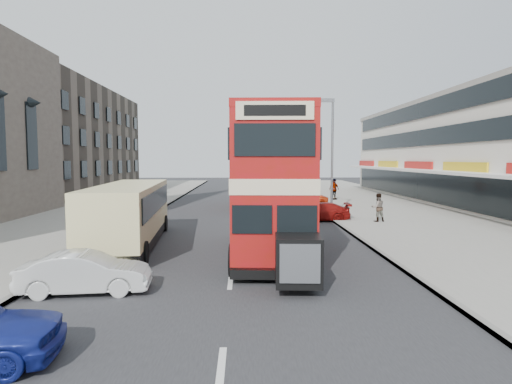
% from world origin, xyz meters
% --- Properties ---
extents(ground, '(160.00, 160.00, 0.00)m').
position_xyz_m(ground, '(0.00, 0.00, 0.00)').
color(ground, '#28282B').
rests_on(ground, ground).
extents(road_surface, '(12.00, 90.00, 0.01)m').
position_xyz_m(road_surface, '(0.00, 20.00, 0.01)').
color(road_surface, '#28282B').
rests_on(road_surface, ground).
extents(pavement_right, '(12.00, 90.00, 0.15)m').
position_xyz_m(pavement_right, '(12.00, 20.00, 0.07)').
color(pavement_right, gray).
rests_on(pavement_right, ground).
extents(pavement_left, '(12.00, 90.00, 0.15)m').
position_xyz_m(pavement_left, '(-12.00, 20.00, 0.07)').
color(pavement_left, gray).
rests_on(pavement_left, ground).
extents(kerb_left, '(0.20, 90.00, 0.16)m').
position_xyz_m(kerb_left, '(-6.10, 20.00, 0.07)').
color(kerb_left, gray).
rests_on(kerb_left, ground).
extents(kerb_right, '(0.20, 90.00, 0.16)m').
position_xyz_m(kerb_right, '(6.10, 20.00, 0.07)').
color(kerb_right, gray).
rests_on(kerb_right, ground).
extents(brick_terrace, '(14.00, 28.00, 12.00)m').
position_xyz_m(brick_terrace, '(-22.00, 38.00, 6.00)').
color(brick_terrace, '#66594C').
rests_on(brick_terrace, ground).
extents(commercial_row, '(9.90, 46.20, 9.30)m').
position_xyz_m(commercial_row, '(19.95, 22.00, 4.70)').
color(commercial_row, beige).
rests_on(commercial_row, ground).
extents(street_lamp, '(1.00, 0.20, 8.12)m').
position_xyz_m(street_lamp, '(6.52, 18.00, 4.78)').
color(street_lamp, slate).
rests_on(street_lamp, ground).
extents(bus_main, '(3.29, 10.35, 5.63)m').
position_xyz_m(bus_main, '(1.63, 5.70, 2.96)').
color(bus_main, black).
rests_on(bus_main, ground).
extents(bus_second, '(3.40, 9.71, 5.24)m').
position_xyz_m(bus_second, '(2.00, 23.16, 2.76)').
color(bus_second, black).
rests_on(bus_second, ground).
extents(coach, '(3.25, 9.99, 2.60)m').
position_xyz_m(coach, '(-4.80, 7.91, 1.54)').
color(coach, black).
rests_on(coach, ground).
extents(car_left_front, '(3.83, 1.65, 1.23)m').
position_xyz_m(car_left_front, '(-4.24, 0.83, 0.61)').
color(car_left_front, silver).
rests_on(car_left_front, ground).
extents(car_right_a, '(4.13, 1.82, 1.18)m').
position_xyz_m(car_right_a, '(5.21, 15.44, 0.59)').
color(car_right_a, maroon).
rests_on(car_right_a, ground).
extents(car_right_b, '(4.61, 2.26, 1.26)m').
position_xyz_m(car_right_b, '(5.09, 23.38, 0.63)').
color(car_right_b, red).
rests_on(car_right_b, ground).
extents(pedestrian_near, '(0.71, 0.54, 1.75)m').
position_xyz_m(pedestrian_near, '(8.62, 14.03, 1.02)').
color(pedestrian_near, gray).
rests_on(pedestrian_near, pavement_right).
extents(pedestrian_far, '(1.23, 1.00, 1.96)m').
position_xyz_m(pedestrian_far, '(8.95, 28.22, 1.13)').
color(pedestrian_far, gray).
rests_on(pedestrian_far, pavement_right).
extents(cyclist, '(0.57, 1.54, 1.87)m').
position_xyz_m(cyclist, '(4.11, 18.70, 0.63)').
color(cyclist, gray).
rests_on(cyclist, ground).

